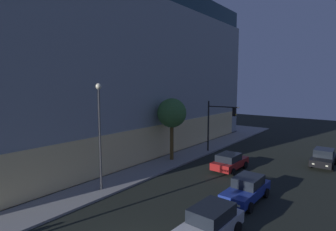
{
  "coord_description": "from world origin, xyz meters",
  "views": [
    {
      "loc": [
        -7.3,
        -8.07,
        7.77
      ],
      "look_at": [
        9.93,
        5.23,
        5.23
      ],
      "focal_mm": 28.52,
      "sensor_mm": 36.0,
      "label": 1
    }
  ],
  "objects_px": {
    "car_black": "(323,158)",
    "car_blue": "(247,189)",
    "street_lamp_sidewalk": "(99,124)",
    "sidewalk_tree": "(172,113)",
    "car_silver": "(209,223)",
    "traffic_light_far_corner": "(218,119)",
    "modern_building": "(90,73)",
    "car_red": "(230,161)"
  },
  "relations": [
    {
      "from": "sidewalk_tree",
      "to": "car_red",
      "type": "distance_m",
      "value": 7.28
    },
    {
      "from": "sidewalk_tree",
      "to": "car_red",
      "type": "bearing_deg",
      "value": -81.85
    },
    {
      "from": "sidewalk_tree",
      "to": "car_black",
      "type": "relative_size",
      "value": 1.51
    },
    {
      "from": "modern_building",
      "to": "car_blue",
      "type": "bearing_deg",
      "value": -102.21
    },
    {
      "from": "street_lamp_sidewalk",
      "to": "car_black",
      "type": "xyz_separation_m",
      "value": [
        16.9,
        -11.91,
        -4.2
      ]
    },
    {
      "from": "traffic_light_far_corner",
      "to": "street_lamp_sidewalk",
      "type": "height_order",
      "value": "street_lamp_sidewalk"
    },
    {
      "from": "street_lamp_sidewalk",
      "to": "car_blue",
      "type": "height_order",
      "value": "street_lamp_sidewalk"
    },
    {
      "from": "modern_building",
      "to": "car_black",
      "type": "bearing_deg",
      "value": -75.52
    },
    {
      "from": "modern_building",
      "to": "car_red",
      "type": "distance_m",
      "value": 21.66
    },
    {
      "from": "car_silver",
      "to": "car_black",
      "type": "distance_m",
      "value": 17.72
    },
    {
      "from": "traffic_light_far_corner",
      "to": "car_red",
      "type": "bearing_deg",
      "value": -141.96
    },
    {
      "from": "car_black",
      "to": "car_blue",
      "type": "bearing_deg",
      "value": 166.3
    },
    {
      "from": "street_lamp_sidewalk",
      "to": "traffic_light_far_corner",
      "type": "bearing_deg",
      "value": -6.31
    },
    {
      "from": "traffic_light_far_corner",
      "to": "car_blue",
      "type": "distance_m",
      "value": 12.81
    },
    {
      "from": "car_blue",
      "to": "car_red",
      "type": "xyz_separation_m",
      "value": [
        5.33,
        3.67,
        -0.02
      ]
    },
    {
      "from": "car_red",
      "to": "street_lamp_sidewalk",
      "type": "bearing_deg",
      "value": 152.62
    },
    {
      "from": "car_silver",
      "to": "car_blue",
      "type": "bearing_deg",
      "value": 2.53
    },
    {
      "from": "traffic_light_far_corner",
      "to": "car_black",
      "type": "height_order",
      "value": "traffic_light_far_corner"
    },
    {
      "from": "traffic_light_far_corner",
      "to": "modern_building",
      "type": "bearing_deg",
      "value": 106.89
    },
    {
      "from": "street_lamp_sidewalk",
      "to": "car_red",
      "type": "xyz_separation_m",
      "value": [
        10.29,
        -5.33,
        -4.22
      ]
    },
    {
      "from": "modern_building",
      "to": "street_lamp_sidewalk",
      "type": "xyz_separation_m",
      "value": [
        -10.06,
        -14.57,
        -4.32
      ]
    },
    {
      "from": "car_blue",
      "to": "car_red",
      "type": "bearing_deg",
      "value": 34.54
    },
    {
      "from": "sidewalk_tree",
      "to": "car_black",
      "type": "xyz_separation_m",
      "value": [
        7.46,
        -12.55,
        -4.06
      ]
    },
    {
      "from": "car_silver",
      "to": "car_blue",
      "type": "height_order",
      "value": "car_silver"
    },
    {
      "from": "car_black",
      "to": "street_lamp_sidewalk",
      "type": "bearing_deg",
      "value": 144.82
    },
    {
      "from": "traffic_light_far_corner",
      "to": "car_silver",
      "type": "xyz_separation_m",
      "value": [
        -15.61,
        -7.59,
        -3.03
      ]
    },
    {
      "from": "traffic_light_far_corner",
      "to": "car_blue",
      "type": "xyz_separation_m",
      "value": [
        -10.03,
        -7.34,
        -3.08
      ]
    },
    {
      "from": "street_lamp_sidewalk",
      "to": "sidewalk_tree",
      "type": "distance_m",
      "value": 9.46
    },
    {
      "from": "car_red",
      "to": "car_silver",
      "type": "bearing_deg",
      "value": -160.26
    },
    {
      "from": "street_lamp_sidewalk",
      "to": "car_blue",
      "type": "relative_size",
      "value": 1.66
    },
    {
      "from": "modern_building",
      "to": "sidewalk_tree",
      "type": "relative_size",
      "value": 6.17
    },
    {
      "from": "street_lamp_sidewalk",
      "to": "sidewalk_tree",
      "type": "height_order",
      "value": "street_lamp_sidewalk"
    },
    {
      "from": "sidewalk_tree",
      "to": "street_lamp_sidewalk",
      "type": "bearing_deg",
      "value": -176.14
    },
    {
      "from": "sidewalk_tree",
      "to": "car_blue",
      "type": "bearing_deg",
      "value": -114.92
    },
    {
      "from": "sidewalk_tree",
      "to": "car_silver",
      "type": "xyz_separation_m",
      "value": [
        -10.06,
        -9.88,
        -4.01
      ]
    },
    {
      "from": "street_lamp_sidewalk",
      "to": "sidewalk_tree",
      "type": "relative_size",
      "value": 1.23
    },
    {
      "from": "modern_building",
      "to": "traffic_light_far_corner",
      "type": "distance_m",
      "value": 17.81
    },
    {
      "from": "street_lamp_sidewalk",
      "to": "sidewalk_tree",
      "type": "xyz_separation_m",
      "value": [
        9.44,
        0.64,
        -0.13
      ]
    },
    {
      "from": "street_lamp_sidewalk",
      "to": "car_silver",
      "type": "distance_m",
      "value": 10.15
    },
    {
      "from": "modern_building",
      "to": "sidewalk_tree",
      "type": "bearing_deg",
      "value": -92.57
    },
    {
      "from": "street_lamp_sidewalk",
      "to": "car_black",
      "type": "height_order",
      "value": "street_lamp_sidewalk"
    },
    {
      "from": "traffic_light_far_corner",
      "to": "sidewalk_tree",
      "type": "distance_m",
      "value": 6.09
    }
  ]
}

